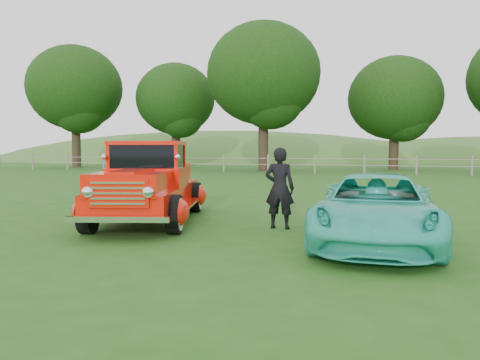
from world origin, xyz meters
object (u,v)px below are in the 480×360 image
(tree_near_west, at_px, (264,74))
(red_pickup, at_px, (149,186))
(tree_far_west, at_px, (75,88))
(tree_mid_west, at_px, (176,99))
(tree_near_east, at_px, (395,98))
(teal_sedan, at_px, (376,209))
(man, at_px, (280,188))

(tree_near_west, distance_m, red_pickup, 23.99)
(tree_far_west, height_order, tree_mid_west, tree_far_west)
(tree_near_west, bearing_deg, red_pickup, -83.48)
(tree_near_east, distance_m, red_pickup, 28.17)
(teal_sedan, bearing_deg, tree_near_west, 108.04)
(red_pickup, height_order, teal_sedan, red_pickup)
(tree_near_west, relative_size, tree_near_east, 1.25)
(tree_near_east, xyz_separation_m, teal_sedan, (-1.52, -28.26, -4.65))
(tree_near_west, height_order, man, tree_near_west)
(tree_far_west, xyz_separation_m, teal_sedan, (23.48, -25.26, -5.89))
(tree_mid_west, bearing_deg, tree_near_west, -20.56)
(tree_mid_west, xyz_separation_m, teal_sedan, (15.48, -27.26, -4.95))
(tree_near_west, bearing_deg, man, -76.41)
(teal_sedan, bearing_deg, red_pickup, 167.19)
(tree_mid_west, xyz_separation_m, tree_near_west, (8.00, -3.00, 1.25))
(tree_far_west, height_order, red_pickup, tree_far_west)
(teal_sedan, distance_m, man, 2.16)
(tree_far_west, height_order, tree_near_east, tree_far_west)
(man, bearing_deg, teal_sedan, 151.53)
(man, bearing_deg, red_pickup, -1.22)
(tree_far_west, bearing_deg, tree_mid_west, 14.04)
(red_pickup, bearing_deg, tree_near_west, 82.84)
(teal_sedan, bearing_deg, tree_far_west, 133.81)
(tree_mid_west, bearing_deg, red_pickup, -67.81)
(tree_mid_west, bearing_deg, tree_near_east, 3.37)
(tree_near_west, xyz_separation_m, red_pickup, (2.64, -23.08, -6.00))
(red_pickup, bearing_deg, man, -15.99)
(tree_mid_west, height_order, man, tree_mid_west)
(tree_near_west, height_order, red_pickup, tree_near_west)
(tree_near_east, bearing_deg, tree_mid_west, -176.63)
(red_pickup, xyz_separation_m, man, (2.97, -0.12, 0.03))
(red_pickup, bearing_deg, teal_sedan, -27.40)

